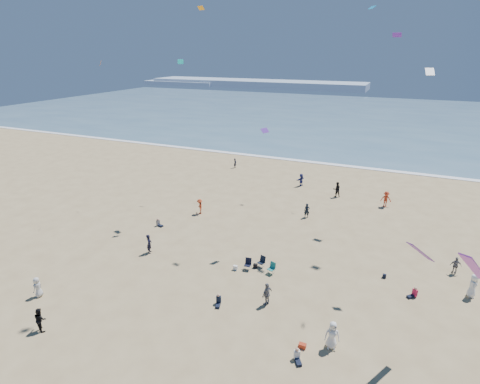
% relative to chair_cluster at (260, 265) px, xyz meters
% --- Properties ---
extents(ground, '(220.00, 220.00, 0.00)m').
position_rel_chair_cluster_xyz_m(ground, '(-2.39, -11.26, -0.50)').
color(ground, tan).
rests_on(ground, ground).
extents(ocean, '(220.00, 100.00, 0.06)m').
position_rel_chair_cluster_xyz_m(ocean, '(-2.39, 83.74, -0.47)').
color(ocean, '#476B84').
rests_on(ocean, ground).
extents(surf_line, '(220.00, 1.20, 0.08)m').
position_rel_chair_cluster_xyz_m(surf_line, '(-2.39, 33.74, -0.46)').
color(surf_line, white).
rests_on(surf_line, ground).
extents(headland_far, '(110.00, 20.00, 3.20)m').
position_rel_chair_cluster_xyz_m(headland_far, '(-62.39, 158.74, 1.10)').
color(headland_far, '#7A8EA8').
rests_on(headland_far, ground).
extents(headland_near, '(40.00, 14.00, 2.00)m').
position_rel_chair_cluster_xyz_m(headland_near, '(-102.39, 153.74, 0.50)').
color(headland_near, '#7A8EA8').
rests_on(headland_near, ground).
extents(standing_flyers, '(30.33, 40.38, 1.94)m').
position_rel_chair_cluster_xyz_m(standing_flyers, '(1.36, 5.13, 0.37)').
color(standing_flyers, white).
rests_on(standing_flyers, ground).
extents(seated_group, '(25.64, 15.19, 0.84)m').
position_rel_chair_cluster_xyz_m(seated_group, '(2.02, -3.82, -0.08)').
color(seated_group, silver).
rests_on(seated_group, ground).
extents(chair_cluster, '(2.71, 1.51, 1.00)m').
position_rel_chair_cluster_xyz_m(chair_cluster, '(0.00, 0.00, 0.00)').
color(chair_cluster, black).
rests_on(chair_cluster, ground).
extents(white_tote, '(0.35, 0.20, 0.40)m').
position_rel_chair_cluster_xyz_m(white_tote, '(-1.90, -0.76, -0.30)').
color(white_tote, white).
rests_on(white_tote, ground).
extents(black_backpack, '(0.30, 0.22, 0.38)m').
position_rel_chair_cluster_xyz_m(black_backpack, '(-0.48, 0.19, -0.31)').
color(black_backpack, black).
rests_on(black_backpack, ground).
extents(cooler, '(0.45, 0.30, 0.30)m').
position_rel_chair_cluster_xyz_m(cooler, '(5.51, -7.14, -0.35)').
color(cooler, '#AD3118').
rests_on(cooler, ground).
extents(navy_bag, '(0.28, 0.18, 0.34)m').
position_rel_chair_cluster_xyz_m(navy_bag, '(9.65, 2.97, -0.33)').
color(navy_bag, black).
rests_on(navy_bag, ground).
extents(kites_aloft, '(38.98, 41.33, 29.40)m').
position_rel_chair_cluster_xyz_m(kites_aloft, '(7.35, 1.56, 14.72)').
color(kites_aloft, '#531DA1').
rests_on(kites_aloft, ground).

